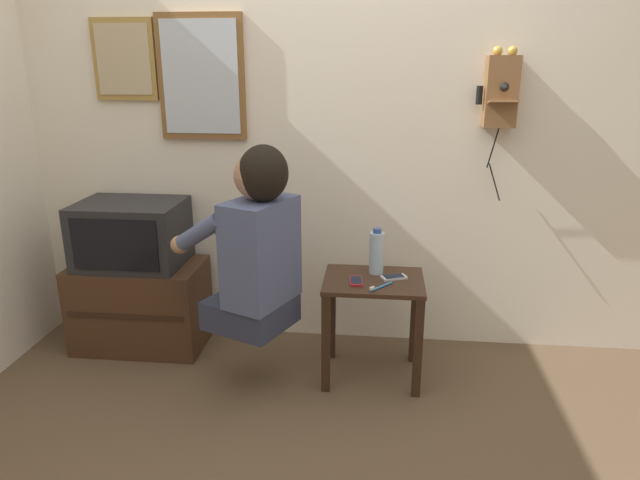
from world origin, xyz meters
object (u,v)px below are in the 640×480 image
Objects in this scene: cell_phone_held at (356,281)px; water_bottle at (377,252)px; person at (256,242)px; cell_phone_spare at (394,277)px; wall_phone_antique at (501,91)px; toothbrush at (379,287)px; framed_picture at (124,59)px; wall_mirror at (201,77)px; television at (131,234)px.

water_bottle reaches higher than cell_phone_held.
cell_phone_spare is at bearing -49.80° from person.
wall_phone_antique is 5.99× the size of toothbrush.
cell_phone_held is (0.46, 0.12, -0.22)m from person.
framed_picture is 0.42m from wall_mirror.
television is at bearing 87.72° from person.
person reaches higher than television.
toothbrush is at bearing -60.84° from person.
toothbrush is at bearing -35.59° from cell_phone_held.
cell_phone_spare is (1.41, -0.19, -0.12)m from television.
wall_phone_antique is 1.95m from framed_picture.
framed_picture is (-1.95, 0.04, 0.15)m from wall_phone_antique.
person is at bearing -155.17° from water_bottle.
cell_phone_held is 0.94× the size of cell_phone_spare.
wall_mirror is at bearing -0.43° from framed_picture.
person is 6.92× the size of toothbrush.
framed_picture is (-0.03, 0.20, 0.90)m from television.
person reaches higher than cell_phone_spare.
framed_picture reaches higher than person.
television is (-0.77, 0.38, -0.10)m from person.
television reaches higher than water_bottle.
water_bottle is (0.10, 0.13, 0.10)m from cell_phone_held.
toothbrush is (0.11, -0.07, 0.00)m from cell_phone_held.
wall_mirror reaches higher than television.
wall_mirror is at bearing 161.16° from water_bottle.
television is 2.37× the size of water_bottle.
toothbrush is at bearing -84.74° from water_bottle.
water_bottle is at bearing 49.80° from cell_phone_held.
framed_picture is 3.05× the size of cell_phone_spare.
toothbrush is (0.97, -0.53, -0.93)m from wall_mirror.
cell_phone_held is (-0.68, -0.42, -0.87)m from wall_phone_antique.
framed_picture is 1.69m from cell_phone_held.
water_bottle is at bearing -13.48° from framed_picture.
television is at bearing -152.09° from wall_mirror.
wall_phone_antique is (1.91, 0.16, 0.75)m from television.
toothbrush is (1.34, -0.32, -0.12)m from television.
person is 2.10× the size of framed_picture.
wall_phone_antique is 3.27× the size of water_bottle.
wall_phone_antique is 5.92× the size of cell_phone_held.
wall_mirror is at bearing 146.79° from cell_phone_held.
toothbrush is at bearing -28.56° from wall_mirror.
television is 2.06m from wall_phone_antique.
person is 1.16× the size of wall_phone_antique.
person is 1.37× the size of wall_mirror.
person is at bearing -35.81° from framed_picture.
television reaches higher than cell_phone_spare.
framed_picture is at bearing 77.99° from person.
framed_picture is at bearing 166.52° from water_bottle.
framed_picture reaches higher than cell_phone_held.
television is at bearing 174.73° from water_bottle.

